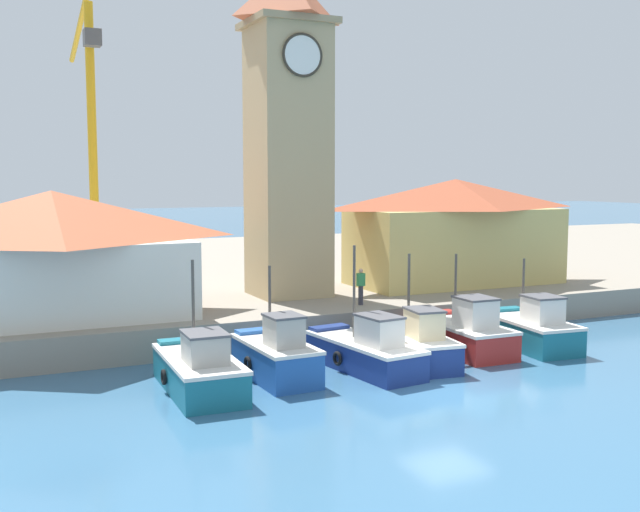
% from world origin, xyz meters
% --- Properties ---
extents(ground_plane, '(300.00, 300.00, 0.00)m').
position_xyz_m(ground_plane, '(0.00, 0.00, 0.00)').
color(ground_plane, '#386689').
extents(quay_wharf, '(120.00, 40.00, 1.29)m').
position_xyz_m(quay_wharf, '(0.00, 27.67, 0.64)').
color(quay_wharf, gray).
rests_on(quay_wharf, ground).
extents(fishing_boat_far_left, '(2.27, 5.13, 4.23)m').
position_xyz_m(fishing_boat_far_left, '(-7.27, 3.34, 0.73)').
color(fishing_boat_far_left, '#196B7F').
rests_on(fishing_boat_far_left, ground).
extents(fishing_boat_left_outer, '(2.01, 4.17, 3.87)m').
position_xyz_m(fishing_boat_left_outer, '(-4.45, 3.73, 0.82)').
color(fishing_boat_left_outer, '#2356A8').
rests_on(fishing_boat_left_outer, ground).
extents(fishing_boat_left_inner, '(2.47, 5.41, 4.46)m').
position_xyz_m(fishing_boat_left_inner, '(-1.11, 3.49, 0.72)').
color(fishing_boat_left_inner, navy).
rests_on(fishing_boat_left_inner, ground).
extents(fishing_boat_mid_left, '(2.38, 4.87, 4.05)m').
position_xyz_m(fishing_boat_mid_left, '(1.05, 3.59, 0.74)').
color(fishing_boat_mid_left, navy).
rests_on(fishing_boat_mid_left, ground).
extents(fishing_boat_center, '(2.29, 4.82, 3.86)m').
position_xyz_m(fishing_boat_center, '(3.77, 4.32, 0.77)').
color(fishing_boat_center, '#AD2823').
rests_on(fishing_boat_center, ground).
extents(fishing_boat_mid_right, '(2.51, 4.77, 3.60)m').
position_xyz_m(fishing_boat_mid_right, '(6.71, 3.82, 0.76)').
color(fishing_boat_mid_right, '#196B7F').
rests_on(fishing_boat_mid_right, ground).
extents(clock_tower, '(3.81, 3.81, 16.87)m').
position_xyz_m(clock_tower, '(-0.08, 13.18, 9.28)').
color(clock_tower, tan).
rests_on(clock_tower, quay_wharf).
extents(warehouse_left, '(10.82, 6.94, 5.10)m').
position_xyz_m(warehouse_left, '(-10.82, 11.99, 3.90)').
color(warehouse_left, silver).
rests_on(warehouse_left, quay_wharf).
extents(warehouse_right, '(11.32, 5.47, 5.54)m').
position_xyz_m(warehouse_right, '(9.48, 13.19, 4.12)').
color(warehouse_right, tan).
rests_on(warehouse_right, quay_wharf).
extents(port_crane_far, '(2.00, 11.08, 17.31)m').
position_xyz_m(port_crane_far, '(-6.67, 29.89, 7.94)').
color(port_crane_far, '#976E11').
rests_on(port_crane_far, quay_wharf).
extents(dock_worker_near_tower, '(0.34, 0.22, 1.62)m').
position_xyz_m(dock_worker_near_tower, '(1.74, 9.22, 2.13)').
color(dock_worker_near_tower, '#33333D').
rests_on(dock_worker_near_tower, quay_wharf).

